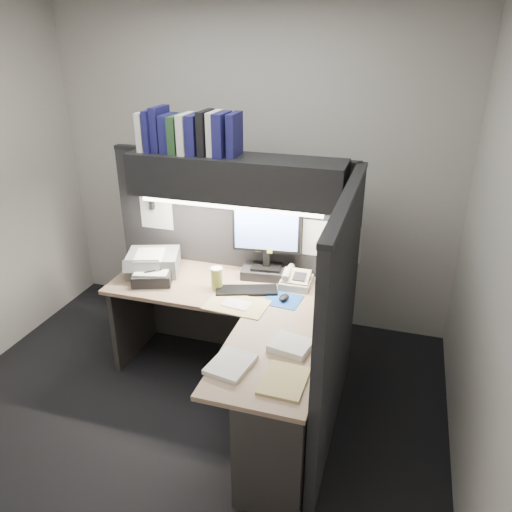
% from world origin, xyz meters
% --- Properties ---
extents(floor, '(3.50, 3.50, 0.00)m').
position_xyz_m(floor, '(0.00, 0.00, 0.00)').
color(floor, black).
rests_on(floor, ground).
extents(wall_back, '(3.50, 0.04, 2.70)m').
position_xyz_m(wall_back, '(0.00, 1.50, 1.35)').
color(wall_back, beige).
rests_on(wall_back, floor).
extents(wall_right, '(0.04, 3.00, 2.70)m').
position_xyz_m(wall_right, '(1.75, 0.00, 1.35)').
color(wall_right, beige).
rests_on(wall_right, floor).
extents(partition_back, '(1.90, 0.06, 1.60)m').
position_xyz_m(partition_back, '(0.03, 0.93, 0.80)').
color(partition_back, black).
rests_on(partition_back, floor).
extents(partition_right, '(0.06, 1.50, 1.60)m').
position_xyz_m(partition_right, '(0.98, 0.18, 0.80)').
color(partition_right, black).
rests_on(partition_right, floor).
extents(desk, '(1.70, 1.53, 0.73)m').
position_xyz_m(desk, '(0.43, -0.00, 0.44)').
color(desk, '#987861').
rests_on(desk, floor).
extents(overhead_shelf, '(1.55, 0.34, 0.30)m').
position_xyz_m(overhead_shelf, '(0.12, 0.75, 1.50)').
color(overhead_shelf, black).
rests_on(overhead_shelf, partition_back).
extents(task_light_tube, '(1.32, 0.04, 0.04)m').
position_xyz_m(task_light_tube, '(0.12, 0.61, 1.33)').
color(task_light_tube, white).
rests_on(task_light_tube, overhead_shelf).
extents(monitor, '(0.51, 0.26, 0.55)m').
position_xyz_m(monitor, '(0.34, 0.80, 0.95)').
color(monitor, black).
rests_on(monitor, desk).
extents(keyboard, '(0.46, 0.28, 0.02)m').
position_xyz_m(keyboard, '(0.28, 0.53, 0.74)').
color(keyboard, black).
rests_on(keyboard, desk).
extents(mousepad, '(0.26, 0.24, 0.00)m').
position_xyz_m(mousepad, '(0.56, 0.48, 0.73)').
color(mousepad, '#1B4796').
rests_on(mousepad, desk).
extents(mouse, '(0.08, 0.11, 0.04)m').
position_xyz_m(mouse, '(0.56, 0.48, 0.75)').
color(mouse, black).
rests_on(mouse, mousepad).
extents(telephone, '(0.22, 0.23, 0.09)m').
position_xyz_m(telephone, '(0.60, 0.72, 0.77)').
color(telephone, '#BDB192').
rests_on(telephone, desk).
extents(coffee_cup, '(0.08, 0.08, 0.15)m').
position_xyz_m(coffee_cup, '(0.05, 0.51, 0.81)').
color(coffee_cup, '#D5CE55').
rests_on(coffee_cup, desk).
extents(printer, '(0.47, 0.43, 0.15)m').
position_xyz_m(printer, '(-0.52, 0.63, 0.81)').
color(printer, gray).
rests_on(printer, desk).
extents(notebook_stack, '(0.34, 0.32, 0.08)m').
position_xyz_m(notebook_stack, '(-0.44, 0.47, 0.77)').
color(notebook_stack, black).
rests_on(notebook_stack, desk).
extents(open_folder, '(0.43, 0.30, 0.01)m').
position_xyz_m(open_folder, '(0.27, 0.32, 0.73)').
color(open_folder, tan).
rests_on(open_folder, desk).
extents(paper_stack_a, '(0.26, 0.23, 0.04)m').
position_xyz_m(paper_stack_a, '(0.74, -0.07, 0.75)').
color(paper_stack_a, white).
rests_on(paper_stack_a, desk).
extents(paper_stack_b, '(0.26, 0.30, 0.03)m').
position_xyz_m(paper_stack_b, '(0.46, -0.33, 0.74)').
color(paper_stack_b, white).
rests_on(paper_stack_b, desk).
extents(manila_stack, '(0.24, 0.30, 0.02)m').
position_xyz_m(manila_stack, '(0.78, -0.38, 0.74)').
color(manila_stack, tan).
rests_on(manila_stack, desk).
extents(binder_row, '(0.72, 0.25, 0.31)m').
position_xyz_m(binder_row, '(-0.21, 0.75, 1.79)').
color(binder_row, white).
rests_on(binder_row, overhead_shelf).
extents(pinned_papers, '(1.76, 1.31, 0.51)m').
position_xyz_m(pinned_papers, '(0.42, 0.56, 1.05)').
color(pinned_papers, white).
rests_on(pinned_papers, partition_back).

